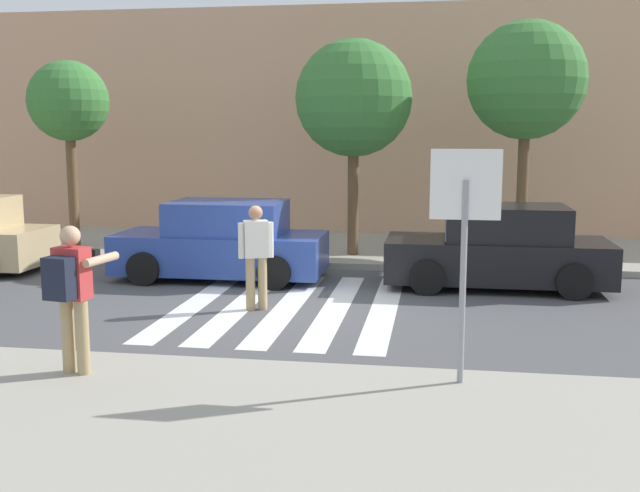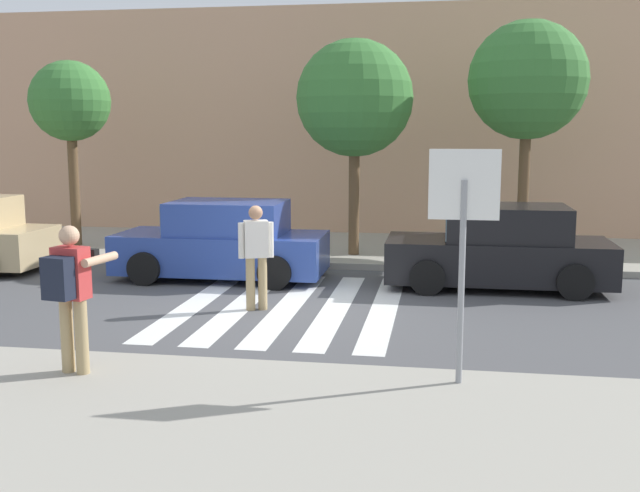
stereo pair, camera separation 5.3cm
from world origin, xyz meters
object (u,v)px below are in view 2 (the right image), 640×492
object	(u,v)px
stop_sign	(463,214)
parked_car_blue	(223,243)
street_tree_west	(70,103)
street_tree_east	(528,81)
photographer_with_backpack	(70,286)
parked_car_black	(500,249)
pedestrian_crossing	(256,251)
street_tree_center	(355,99)

from	to	relation	value
stop_sign	parked_car_blue	size ratio (longest dim) A/B	0.63
street_tree_west	street_tree_east	size ratio (longest dim) A/B	0.86
photographer_with_backpack	parked_car_blue	bearing A→B (deg)	90.84
parked_car_black	pedestrian_crossing	bearing A→B (deg)	-149.03
photographer_with_backpack	pedestrian_crossing	size ratio (longest dim) A/B	1.00
parked_car_blue	street_tree_center	bearing A→B (deg)	47.43
pedestrian_crossing	parked_car_black	world-z (taller)	pedestrian_crossing
photographer_with_backpack	parked_car_blue	world-z (taller)	photographer_with_backpack
parked_car_black	street_tree_west	size ratio (longest dim) A/B	0.93
stop_sign	photographer_with_backpack	size ratio (longest dim) A/B	1.50
parked_car_blue	parked_car_black	world-z (taller)	same
parked_car_blue	parked_car_black	xyz separation A→B (m)	(5.34, -0.00, 0.00)
photographer_with_backpack	parked_car_black	bearing A→B (deg)	50.40
street_tree_west	street_tree_east	xyz separation A→B (m)	(10.57, 0.12, 0.41)
street_tree_west	street_tree_center	world-z (taller)	street_tree_center
pedestrian_crossing	street_tree_west	xyz separation A→B (m)	(-5.83, 5.21, 2.59)
stop_sign	parked_car_black	xyz separation A→B (m)	(0.85, 5.94, -1.30)
parked_car_black	photographer_with_backpack	bearing A→B (deg)	-129.60
photographer_with_backpack	street_tree_east	world-z (taller)	street_tree_east
parked_car_blue	street_tree_west	size ratio (longest dim) A/B	0.93
parked_car_blue	street_tree_east	bearing A→B (deg)	25.61
photographer_with_backpack	street_tree_center	bearing A→B (deg)	75.99
stop_sign	street_tree_east	xyz separation A→B (m)	(1.53, 8.83, 1.94)
pedestrian_crossing	parked_car_black	size ratio (longest dim) A/B	0.42
photographer_with_backpack	street_tree_east	size ratio (longest dim) A/B	0.34
street_tree_center	street_tree_east	xyz separation A→B (m)	(3.72, 0.38, 0.37)
parked_car_black	street_tree_west	distance (m)	10.66
photographer_with_backpack	street_tree_west	bearing A→B (deg)	116.98
photographer_with_backpack	parked_car_blue	xyz separation A→B (m)	(-0.09, 6.34, -0.44)
photographer_with_backpack	street_tree_east	xyz separation A→B (m)	(5.93, 9.23, 2.81)
stop_sign	street_tree_center	bearing A→B (deg)	104.51
photographer_with_backpack	parked_car_black	xyz separation A→B (m)	(5.25, 6.34, -0.44)
pedestrian_crossing	street_tree_center	distance (m)	5.69
street_tree_east	photographer_with_backpack	bearing A→B (deg)	-122.70
parked_car_blue	street_tree_east	xyz separation A→B (m)	(6.02, 2.89, 3.25)
stop_sign	parked_car_black	size ratio (longest dim) A/B	0.63
parked_car_blue	stop_sign	bearing A→B (deg)	-52.94
pedestrian_crossing	street_tree_center	world-z (taller)	street_tree_center
stop_sign	photographer_with_backpack	world-z (taller)	stop_sign
street_tree_east	parked_car_blue	bearing A→B (deg)	-154.39
pedestrian_crossing	street_tree_center	bearing A→B (deg)	78.37
street_tree_west	street_tree_east	distance (m)	10.58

